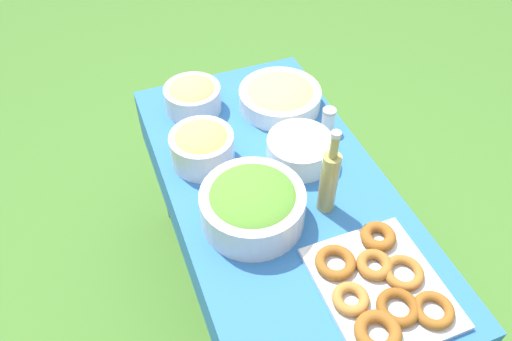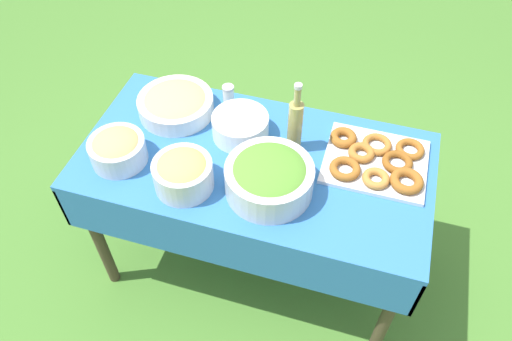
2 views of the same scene
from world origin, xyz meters
name	(u,v)px [view 1 (image 1 of 2)]	position (x,y,z in m)	size (l,w,h in m)	color
ground_plane	(274,301)	(0.00, 0.00, 0.00)	(14.00, 14.00, 0.00)	#477A2D
picnic_table	(279,208)	(0.00, 0.00, 0.64)	(1.37, 0.71, 0.75)	#2D6BB2
salad_bowl	(253,204)	(-0.09, 0.13, 0.82)	(0.32, 0.32, 0.14)	silver
pasta_bowl	(280,96)	(0.39, -0.16, 0.79)	(0.32, 0.32, 0.09)	silver
donut_platter	(380,286)	(-0.45, -0.11, 0.77)	(0.41, 0.33, 0.05)	silver
plate_stack	(300,150)	(0.09, -0.11, 0.80)	(0.23, 0.23, 0.10)	white
olive_oil_bottle	(329,180)	(-0.13, -0.10, 0.87)	(0.06, 0.06, 0.32)	#998E4C
bread_bowl	(193,96)	(0.50, 0.15, 0.81)	(0.22, 0.22, 0.12)	silver
fruit_bowl	(202,146)	(0.21, 0.20, 0.82)	(0.22, 0.22, 0.14)	silver
salt_shaker	(328,120)	(0.20, -0.27, 0.80)	(0.05, 0.05, 0.10)	white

